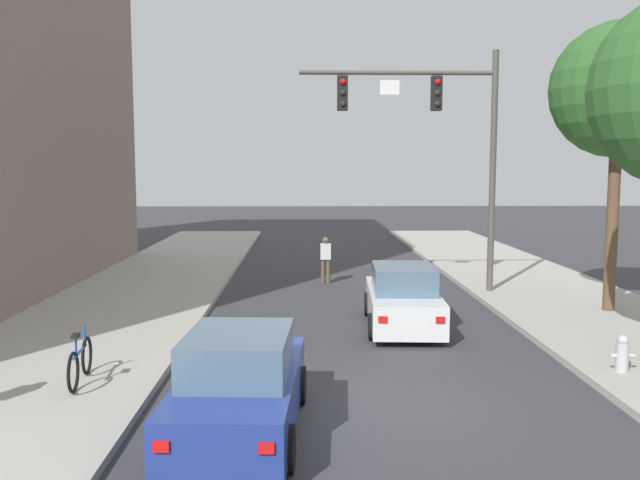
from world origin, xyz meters
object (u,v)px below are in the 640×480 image
object	(u,v)px
traffic_signal_mast	(439,126)
car_following_blue	(240,387)
car_lead_white	(403,299)
bicycle_leaning	(80,362)
street_tree_second	(619,91)
fire_hydrant	(622,353)
pedestrian_crossing_road	(326,258)

from	to	relation	value
traffic_signal_mast	car_following_blue	distance (m)	12.94
car_lead_white	car_following_blue	xyz separation A→B (m)	(-3.48, -6.69, 0.00)
bicycle_leaning	street_tree_second	world-z (taller)	street_tree_second
fire_hydrant	street_tree_second	bearing A→B (deg)	67.42
pedestrian_crossing_road	bicycle_leaning	world-z (taller)	pedestrian_crossing_road
traffic_signal_mast	car_lead_white	distance (m)	6.48
bicycle_leaning	fire_hydrant	size ratio (longest dim) A/B	2.45
traffic_signal_mast	bicycle_leaning	size ratio (longest dim) A/B	4.24
traffic_signal_mast	street_tree_second	xyz separation A→B (m)	(4.16, -3.00, 0.75)
pedestrian_crossing_road	fire_hydrant	size ratio (longest dim) A/B	2.28
car_lead_white	street_tree_second	distance (m)	8.03
car_lead_white	fire_hydrant	size ratio (longest dim) A/B	6.00
traffic_signal_mast	fire_hydrant	size ratio (longest dim) A/B	10.42
fire_hydrant	street_tree_second	world-z (taller)	street_tree_second
car_following_blue	bicycle_leaning	size ratio (longest dim) A/B	2.45
pedestrian_crossing_road	street_tree_second	xyz separation A→B (m)	(7.61, -5.32, 5.15)
car_following_blue	bicycle_leaning	xyz separation A→B (m)	(-3.08, 2.00, -0.18)
car_lead_white	street_tree_second	xyz separation A→B (m)	(5.86, 1.24, 5.34)
pedestrian_crossing_road	bicycle_leaning	distance (m)	12.24
traffic_signal_mast	car_lead_white	xyz separation A→B (m)	(-1.70, -4.24, -4.60)
traffic_signal_mast	bicycle_leaning	distance (m)	13.07
pedestrian_crossing_road	fire_hydrant	world-z (taller)	pedestrian_crossing_road
bicycle_leaning	traffic_signal_mast	bearing A→B (deg)	47.24
traffic_signal_mast	pedestrian_crossing_road	size ratio (longest dim) A/B	4.57
traffic_signal_mast	pedestrian_crossing_road	world-z (taller)	traffic_signal_mast
car_lead_white	pedestrian_crossing_road	bearing A→B (deg)	104.89
pedestrian_crossing_road	car_lead_white	bearing A→B (deg)	-75.11
traffic_signal_mast	car_following_blue	bearing A→B (deg)	-115.36
car_following_blue	car_lead_white	bearing A→B (deg)	62.55
car_following_blue	street_tree_second	distance (m)	13.37
car_lead_white	car_following_blue	bearing A→B (deg)	-117.45
traffic_signal_mast	fire_hydrant	bearing A→B (deg)	-77.49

